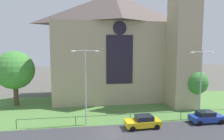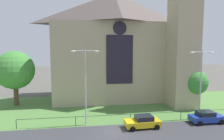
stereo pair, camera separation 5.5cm
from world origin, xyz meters
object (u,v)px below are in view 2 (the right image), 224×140
church_building (118,45)px  streetlamp_far (201,77)px  tree_right_near (195,83)px  parked_car_yellow (143,122)px  parked_car_blue (206,117)px  tree_left_far (15,70)px  streetlamp_near (85,78)px

church_building → streetlamp_far: church_building is taller
tree_right_near → parked_car_yellow: tree_right_near is taller
tree_right_near → parked_car_yellow: bearing=-148.4°
parked_car_blue → parked_car_yellow: bearing=-177.3°
streetlamp_far → parked_car_yellow: bearing=-168.2°
church_building → parked_car_blue: 19.57m
tree_left_far → parked_car_yellow: size_ratio=2.13×
tree_right_near → streetlamp_near: streetlamp_near is taller
church_building → tree_right_near: 15.13m
church_building → parked_car_blue: church_building is taller
tree_right_near → streetlamp_near: size_ratio=0.65×
streetlamp_near → parked_car_blue: bearing=-5.1°
parked_car_yellow → parked_car_blue: bearing=-179.8°
tree_right_near → streetlamp_far: size_ratio=0.66×
church_building → parked_car_yellow: (0.30, -15.03, -9.53)m
streetlamp_near → parked_car_yellow: streetlamp_near is taller
streetlamp_near → streetlamp_far: bearing=-0.0°
tree_left_far → streetlamp_near: size_ratio=0.97×
church_building → tree_left_far: 18.68m
tree_right_near → tree_left_far: size_ratio=0.67×
streetlamp_far → streetlamp_near: bearing=180.0°
streetlamp_far → parked_car_blue: (0.10, -1.37, -5.03)m
tree_left_far → church_building: bearing=8.8°
streetlamp_far → parked_car_blue: bearing=-85.8°
church_building → tree_left_far: bearing=-171.2°
tree_left_far → parked_car_blue: bearing=-23.8°
streetlamp_near → streetlamp_far: streetlamp_near is taller
tree_left_far → parked_car_blue: (26.80, -11.84, -5.17)m
church_building → tree_left_far: (-17.95, -2.79, -4.35)m
tree_left_far → streetlamp_far: bearing=-21.4°
tree_left_far → parked_car_blue: size_ratio=2.17×
streetlamp_near → parked_car_yellow: (6.72, -1.76, -5.13)m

